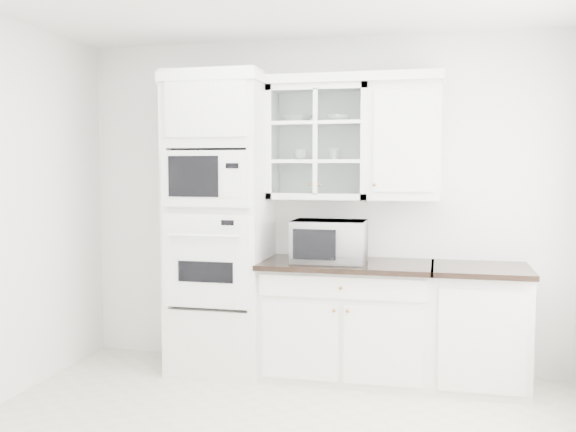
# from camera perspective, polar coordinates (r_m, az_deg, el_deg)

# --- Properties ---
(room_shell) EXTENTS (4.00, 3.50, 2.70)m
(room_shell) POSITION_cam_1_polar(r_m,az_deg,el_deg) (4.02, -0.63, 6.11)
(room_shell) COLOR white
(room_shell) RESTS_ON ground
(oven_column) EXTENTS (0.76, 0.68, 2.40)m
(oven_column) POSITION_cam_1_polar(r_m,az_deg,el_deg) (5.20, -6.06, -0.66)
(oven_column) COLOR white
(oven_column) RESTS_ON ground
(base_cabinet_run) EXTENTS (1.32, 0.67, 0.92)m
(base_cabinet_run) POSITION_cam_1_polar(r_m,az_deg,el_deg) (5.11, 5.24, -9.13)
(base_cabinet_run) COLOR white
(base_cabinet_run) RESTS_ON ground
(extra_base_cabinet) EXTENTS (0.72, 0.67, 0.92)m
(extra_base_cabinet) POSITION_cam_1_polar(r_m,az_deg,el_deg) (5.08, 16.64, -9.39)
(extra_base_cabinet) COLOR white
(extra_base_cabinet) RESTS_ON ground
(upper_cabinet_glass) EXTENTS (0.80, 0.33, 0.90)m
(upper_cabinet_glass) POSITION_cam_1_polar(r_m,az_deg,el_deg) (5.15, 2.79, 6.55)
(upper_cabinet_glass) COLOR white
(upper_cabinet_glass) RESTS_ON room_shell
(upper_cabinet_solid) EXTENTS (0.55, 0.33, 0.90)m
(upper_cabinet_solid) POSITION_cam_1_polar(r_m,az_deg,el_deg) (5.07, 10.36, 6.51)
(upper_cabinet_solid) COLOR white
(upper_cabinet_solid) RESTS_ON room_shell
(crown_molding) EXTENTS (2.14, 0.38, 0.07)m
(crown_molding) POSITION_cam_1_polar(r_m,az_deg,el_deg) (5.18, 1.59, 11.92)
(crown_molding) COLOR white
(crown_molding) RESTS_ON room_shell
(countertop_microwave) EXTENTS (0.56, 0.47, 0.32)m
(countertop_microwave) POSITION_cam_1_polar(r_m,az_deg,el_deg) (4.98, 3.72, -2.23)
(countertop_microwave) COLOR white
(countertop_microwave) RESTS_ON base_cabinet_run
(bowl_a) EXTENTS (0.27, 0.27, 0.06)m
(bowl_a) POSITION_cam_1_polar(r_m,az_deg,el_deg) (5.18, 0.82, 8.63)
(bowl_a) COLOR white
(bowl_a) RESTS_ON upper_cabinet_glass
(bowl_b) EXTENTS (0.20, 0.20, 0.06)m
(bowl_b) POSITION_cam_1_polar(r_m,az_deg,el_deg) (5.15, 4.51, 8.65)
(bowl_b) COLOR white
(bowl_b) RESTS_ON upper_cabinet_glass
(cup_a) EXTENTS (0.13, 0.13, 0.09)m
(cup_a) POSITION_cam_1_polar(r_m,az_deg,el_deg) (5.19, 1.13, 5.46)
(cup_a) COLOR white
(cup_a) RESTS_ON upper_cabinet_glass
(cup_b) EXTENTS (0.11, 0.11, 0.09)m
(cup_b) POSITION_cam_1_polar(r_m,az_deg,el_deg) (5.11, 4.11, 5.50)
(cup_b) COLOR white
(cup_b) RESTS_ON upper_cabinet_glass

